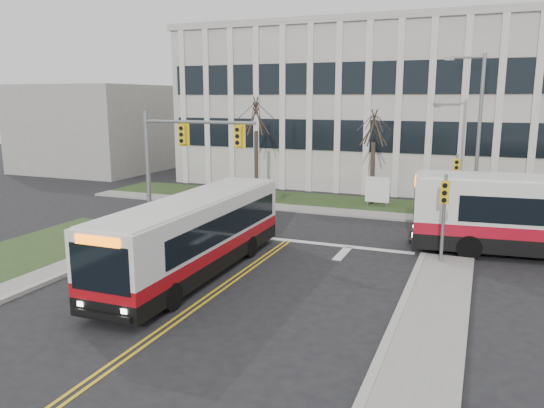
# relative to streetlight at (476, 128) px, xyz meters

# --- Properties ---
(ground) EXTENTS (120.00, 120.00, 0.00)m
(ground) POSITION_rel_streetlight_xyz_m (-8.03, -16.20, -5.19)
(ground) COLOR black
(ground) RESTS_ON ground
(sidewalk_cross) EXTENTS (44.00, 1.60, 0.14)m
(sidewalk_cross) POSITION_rel_streetlight_xyz_m (-3.03, -1.00, -5.12)
(sidewalk_cross) COLOR #9E9B93
(sidewalk_cross) RESTS_ON ground
(building_lawn) EXTENTS (44.00, 5.00, 0.12)m
(building_lawn) POSITION_rel_streetlight_xyz_m (-3.03, 1.80, -5.13)
(building_lawn) COLOR #27411C
(building_lawn) RESTS_ON ground
(office_building) EXTENTS (40.00, 16.00, 12.00)m
(office_building) POSITION_rel_streetlight_xyz_m (-3.03, 13.80, 0.81)
(office_building) COLOR beige
(office_building) RESTS_ON ground
(building_annex) EXTENTS (12.00, 12.00, 8.00)m
(building_annex) POSITION_rel_streetlight_xyz_m (-34.03, 9.80, -1.19)
(building_annex) COLOR #9E9B93
(building_annex) RESTS_ON ground
(mast_arm_signal) EXTENTS (6.11, 0.38, 6.20)m
(mast_arm_signal) POSITION_rel_streetlight_xyz_m (-13.65, -9.04, -0.94)
(mast_arm_signal) COLOR slate
(mast_arm_signal) RESTS_ON ground
(signal_pole_near) EXTENTS (0.34, 0.39, 3.80)m
(signal_pole_near) POSITION_rel_streetlight_xyz_m (-0.83, -9.30, -2.69)
(signal_pole_near) COLOR slate
(signal_pole_near) RESTS_ON ground
(signal_pole_far) EXTENTS (0.34, 0.39, 3.80)m
(signal_pole_far) POSITION_rel_streetlight_xyz_m (-0.83, -0.80, -2.69)
(signal_pole_far) COLOR slate
(signal_pole_far) RESTS_ON ground
(streetlight) EXTENTS (2.15, 0.25, 9.20)m
(streetlight) POSITION_rel_streetlight_xyz_m (0.00, 0.00, 0.00)
(streetlight) COLOR slate
(streetlight) RESTS_ON ground
(directory_sign) EXTENTS (1.50, 0.12, 2.00)m
(directory_sign) POSITION_rel_streetlight_xyz_m (-5.53, 1.30, -4.02)
(directory_sign) COLOR slate
(directory_sign) RESTS_ON ground
(tree_left) EXTENTS (1.80, 1.80, 7.70)m
(tree_left) POSITION_rel_streetlight_xyz_m (-14.03, 1.80, 0.32)
(tree_left) COLOR #42352B
(tree_left) RESTS_ON ground
(tree_mid) EXTENTS (1.80, 1.80, 6.82)m
(tree_mid) POSITION_rel_streetlight_xyz_m (-6.03, 2.00, -0.31)
(tree_mid) COLOR #42352B
(tree_mid) RESTS_ON ground
(bus_main) EXTENTS (2.55, 11.25, 2.99)m
(bus_main) POSITION_rel_streetlight_xyz_m (-9.73, -14.03, -3.70)
(bus_main) COLOR silver
(bus_main) RESTS_ON ground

